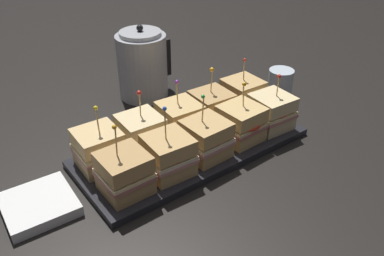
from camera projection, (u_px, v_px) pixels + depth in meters
ground_plane at (192, 150)px, 1.03m from camera, size 6.00×6.00×0.00m
serving_platter at (192, 147)px, 1.03m from camera, size 0.58×0.25×0.02m
sandwich_front_far_left at (124, 173)px, 0.85m from camera, size 0.10×0.10×0.17m
sandwich_front_left at (168, 155)px, 0.91m from camera, size 0.11×0.11×0.17m
sandwich_front_center at (207, 139)px, 0.96m from camera, size 0.10×0.10×0.16m
sandwich_front_right at (241, 123)px, 1.02m from camera, size 0.11×0.11×0.16m
sandwich_front_far_right at (271, 112)px, 1.07m from camera, size 0.11×0.11×0.15m
sandwich_back_far_left at (99, 149)px, 0.93m from camera, size 0.10×0.10×0.16m
sandwich_back_left at (141, 134)px, 0.98m from camera, size 0.10×0.10×0.16m
sandwich_back_center at (180, 120)px, 1.04m from camera, size 0.11×0.11×0.15m
sandwich_back_right at (211, 107)px, 1.10m from camera, size 0.11×0.11×0.16m
sandwich_back_far_right at (243, 95)px, 1.15m from camera, size 0.10×0.10×0.16m
kettle_steel at (143, 65)px, 1.24m from camera, size 0.17×0.15×0.23m
drinking_glass at (280, 83)px, 1.27m from camera, size 0.08×0.08×0.09m
napkin_stack at (39, 205)px, 0.84m from camera, size 0.15×0.15×0.02m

